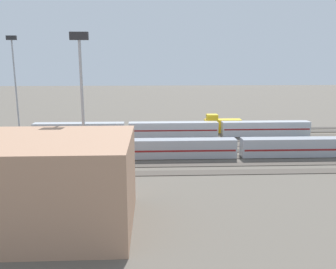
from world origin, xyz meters
The scene contains 15 objects.
ground_plane centered at (0.00, 0.00, 0.00)m, with size 400.00×400.00×0.00m, color #60594F.
track_bed_0 centered at (0.00, -20.00, 0.06)m, with size 140.00×2.80×0.12m, color #3D3833.
track_bed_1 centered at (0.00, -15.00, 0.06)m, with size 140.00×2.80×0.12m, color #3D3833.
track_bed_2 centered at (0.00, -10.00, 0.06)m, with size 140.00×2.80×0.12m, color #4C443D.
track_bed_3 centered at (0.00, -5.00, 0.06)m, with size 140.00×2.80×0.12m, color #3D3833.
track_bed_4 centered at (0.00, 0.00, 0.06)m, with size 140.00×2.80×0.12m, color #4C443D.
track_bed_5 centered at (0.00, 5.00, 0.06)m, with size 140.00×2.80×0.12m, color #3D3833.
track_bed_6 centered at (0.00, 10.00, 0.06)m, with size 140.00×2.80×0.12m, color #4C443D.
track_bed_7 centered at (0.00, 15.00, 0.06)m, with size 140.00×2.80×0.12m, color #4C443D.
track_bed_8 centered at (0.00, 20.00, 0.06)m, with size 140.00×2.80×0.12m, color #4C443D.
train_on_track_1 centered at (-19.65, -15.00, 2.16)m, with size 10.00×3.00×5.00m.
train_on_track_6 centered at (-28.14, 10.00, 2.09)m, with size 66.40×3.06×4.40m.
train_on_track_2 centered at (-6.04, -10.00, 2.01)m, with size 71.40×3.06×3.80m.
light_mast_0 centered at (38.34, -23.50, 16.84)m, with size 2.80×0.70×26.30m.
light_mast_1 centered at (10.30, 23.71, 15.46)m, with size 2.80×0.70×23.79m.
Camera 1 is at (-0.73, 79.15, 19.61)m, focal length 37.55 mm.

